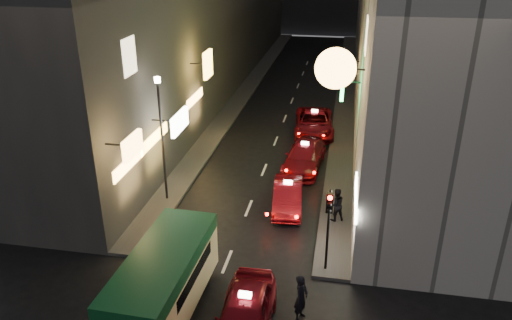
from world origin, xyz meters
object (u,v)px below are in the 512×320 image
Objects in this scene: pedestrian_crossing at (301,295)px; lamp_post at (162,132)px; traffic_light at (329,214)px; minibus at (164,277)px; taxi_near at (245,312)px.

lamp_post is (-7.50, 7.25, 2.73)m from pedestrian_crossing.
lamp_post is at bearing 64.64° from pedestrian_crossing.
traffic_light is 9.42m from lamp_post.
minibus is at bearing -147.53° from traffic_light.
taxi_near is at bearing -7.85° from minibus.
traffic_light is at bearing 57.33° from taxi_near.
minibus is 4.73m from pedestrian_crossing.
traffic_light reaches higher than minibus.
lamp_post is at bearing 151.09° from traffic_light.
lamp_post is at bearing 109.82° from minibus.
traffic_light is at bearing -28.91° from lamp_post.
minibus reaches higher than taxi_near.
taxi_near is at bearing -55.32° from lamp_post.
pedestrian_crossing is 0.57× the size of traffic_light.
minibus is at bearing 116.95° from pedestrian_crossing.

